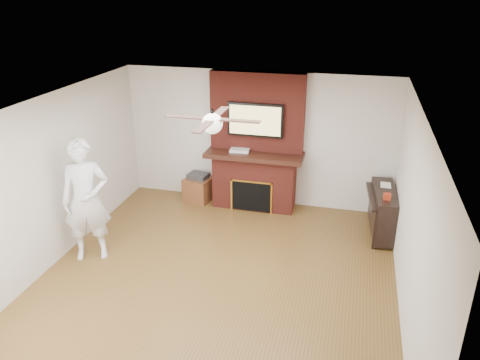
% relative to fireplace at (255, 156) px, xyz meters
% --- Properties ---
extents(room_shell, '(5.36, 5.86, 2.86)m').
position_rel_fireplace_xyz_m(room_shell, '(0.00, -2.55, 0.25)').
color(room_shell, '#543918').
rests_on(room_shell, ground).
extents(fireplace, '(1.78, 0.64, 2.50)m').
position_rel_fireplace_xyz_m(fireplace, '(0.00, 0.00, 0.00)').
color(fireplace, maroon).
rests_on(fireplace, ground).
extents(tv, '(1.00, 0.08, 0.60)m').
position_rel_fireplace_xyz_m(tv, '(0.00, -0.05, 0.68)').
color(tv, black).
rests_on(tv, fireplace).
extents(ceiling_fan, '(1.21, 1.21, 0.31)m').
position_rel_fireplace_xyz_m(ceiling_fan, '(-0.00, -2.55, 1.34)').
color(ceiling_fan, black).
rests_on(ceiling_fan, room_shell).
extents(person, '(0.83, 0.72, 1.91)m').
position_rel_fireplace_xyz_m(person, '(-2.04, -2.39, -0.04)').
color(person, silver).
rests_on(person, ground).
extents(side_table, '(0.56, 0.56, 0.55)m').
position_rel_fireplace_xyz_m(side_table, '(-1.10, -0.07, -0.74)').
color(side_table, '#5B301A').
rests_on(side_table, ground).
extents(piano, '(0.53, 1.22, 0.87)m').
position_rel_fireplace_xyz_m(piano, '(2.31, -0.55, -0.58)').
color(piano, black).
rests_on(piano, ground).
extents(cable_box, '(0.36, 0.22, 0.05)m').
position_rel_fireplace_xyz_m(cable_box, '(-0.27, -0.10, 0.11)').
color(cable_box, silver).
rests_on(cable_box, fireplace).
extents(candle_orange, '(0.07, 0.07, 0.12)m').
position_rel_fireplace_xyz_m(candle_orange, '(-0.14, -0.23, -0.93)').
color(candle_orange, orange).
rests_on(candle_orange, ground).
extents(candle_green, '(0.07, 0.07, 0.08)m').
position_rel_fireplace_xyz_m(candle_green, '(0.07, -0.18, -0.95)').
color(candle_green, '#5C8C38').
rests_on(candle_green, ground).
extents(candle_cream, '(0.07, 0.07, 0.10)m').
position_rel_fireplace_xyz_m(candle_cream, '(0.14, -0.21, -0.95)').
color(candle_cream, beige).
rests_on(candle_cream, ground).
extents(candle_blue, '(0.06, 0.06, 0.09)m').
position_rel_fireplace_xyz_m(candle_blue, '(0.25, -0.17, -0.95)').
color(candle_blue, '#2E568B').
rests_on(candle_blue, ground).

